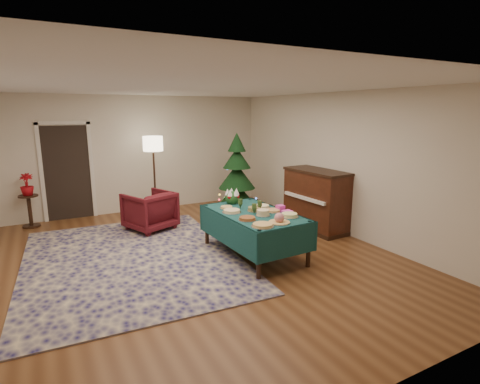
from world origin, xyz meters
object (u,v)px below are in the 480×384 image
buffet_table (254,221)px  piano (316,200)px  gift_box (280,208)px  christmas_tree (237,178)px  armchair (150,209)px  side_table (30,212)px  potted_plant (27,189)px  floor_lamp (153,149)px

buffet_table → piano: (1.80, 0.62, 0.01)m
piano → gift_box: bearing=-151.8°
piano → christmas_tree: bearing=115.6°
christmas_tree → armchair: bearing=-173.4°
gift_box → side_table: 5.19m
armchair → christmas_tree: 2.15m
buffet_table → christmas_tree: (0.95, 2.40, 0.26)m
armchair → christmas_tree: size_ratio=0.46×
piano → buffet_table: bearing=-161.1°
armchair → side_table: bearing=-54.3°
buffet_table → piano: size_ratio=1.33×
buffet_table → potted_plant: potted_plant is taller
armchair → buffet_table: bearing=96.0°
armchair → side_table: armchair is taller
christmas_tree → floor_lamp: bearing=155.2°
potted_plant → buffet_table: bearing=-46.9°
armchair → potted_plant: 2.54m
christmas_tree → piano: (0.85, -1.78, -0.25)m
gift_box → side_table: gift_box is taller
side_table → armchair: bearing=-32.3°
floor_lamp → side_table: size_ratio=2.70×
buffet_table → side_table: buffet_table is taller
buffet_table → gift_box: bearing=-14.4°
buffet_table → piano: bearing=18.9°
potted_plant → piano: bearing=-29.6°
potted_plant → piano: 5.84m
armchair → potted_plant: bearing=-54.3°
gift_box → armchair: (-1.59, 2.27, -0.34)m
armchair → piano: 3.33m
buffet_table → side_table: bearing=133.1°
floor_lamp → buffet_table: bearing=-76.8°
gift_box → buffet_table: bearing=165.6°
piano → potted_plant: bearing=150.4°
buffet_table → armchair: 2.45m
armchair → potted_plant: potted_plant is taller
buffet_table → potted_plant: 4.79m
armchair → floor_lamp: bearing=-133.6°
potted_plant → christmas_tree: bearing=-14.6°
christmas_tree → side_table: bearing=165.4°
gift_box → potted_plant: 5.18m
side_table → christmas_tree: (4.22, -1.10, 0.52)m
gift_box → side_table: bearing=135.8°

